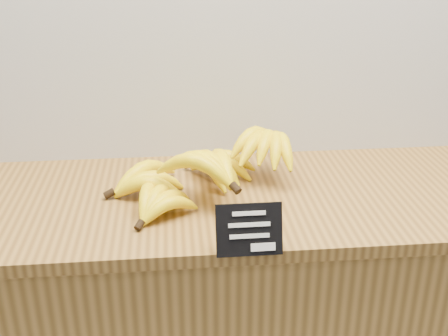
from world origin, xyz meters
TOP-DOWN VIEW (x-y plane):
  - counter_top at (-0.09, 2.75)m, footprint 1.42×0.54m
  - chalkboard_sign at (-0.07, 2.48)m, footprint 0.13×0.04m
  - banana_pile at (-0.14, 2.77)m, footprint 0.52×0.37m

SIDE VIEW (x-z plane):
  - counter_top at x=-0.09m, z-range 0.90..0.93m
  - chalkboard_sign at x=-0.07m, z-range 0.93..1.03m
  - banana_pile at x=-0.14m, z-range 0.92..1.05m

